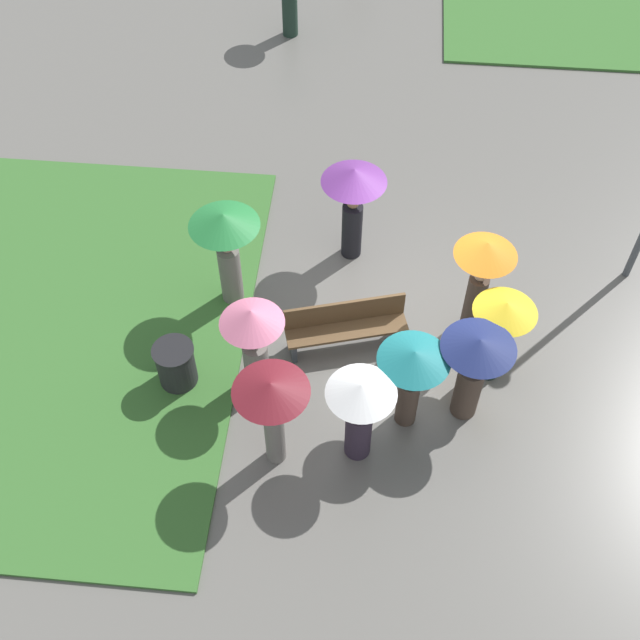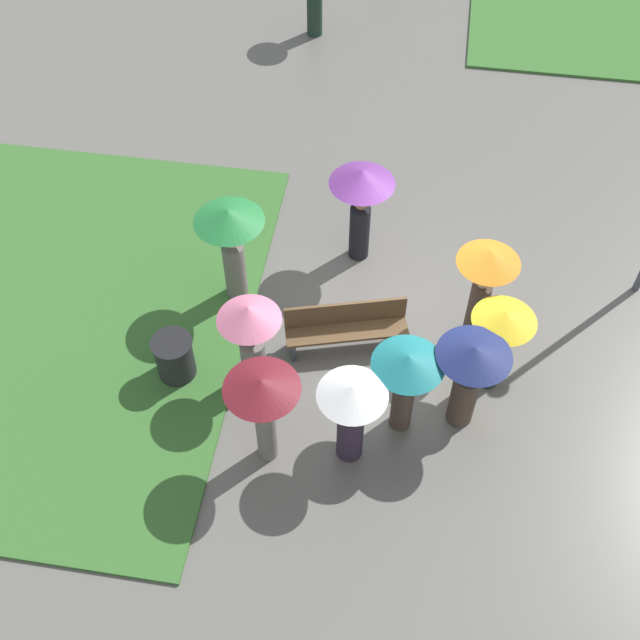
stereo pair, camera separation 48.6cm
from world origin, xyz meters
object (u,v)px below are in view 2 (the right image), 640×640
trash_bin (175,358)px  crowd_person_white (351,411)px  park_bench (346,326)px  crowd_person_pink (251,333)px  crowd_person_teal (406,376)px  crowd_person_navy (470,373)px  crowd_person_orange (485,276)px  crowd_person_green (231,237)px  crowd_person_yellow (500,334)px  crowd_person_purple (361,195)px  crowd_person_maroon (263,401)px

trash_bin → crowd_person_white: 3.12m
park_bench → crowd_person_pink: bearing=-159.8°
crowd_person_pink → crowd_person_teal: crowd_person_pink is taller
crowd_person_navy → crowd_person_teal: crowd_person_navy is taller
trash_bin → crowd_person_white: size_ratio=0.49×
crowd_person_orange → crowd_person_green: bearing=125.8°
crowd_person_navy → crowd_person_teal: size_ratio=1.04×
crowd_person_pink → crowd_person_yellow: size_ratio=1.05×
crowd_person_navy → crowd_person_white: bearing=146.4°
crowd_person_green → crowd_person_pink: bearing=72.5°
trash_bin → crowd_person_pink: bearing=2.5°
crowd_person_purple → crowd_person_maroon: 4.30m
trash_bin → crowd_person_orange: crowd_person_orange is taller
crowd_person_maroon → crowd_person_green: size_ratio=0.96×
park_bench → trash_bin: (-2.56, -1.01, -0.06)m
crowd_person_pink → trash_bin: bearing=-142.1°
crowd_person_green → crowd_person_yellow: 4.45m
crowd_person_green → crowd_person_orange: bearing=138.2°
crowd_person_pink → crowd_person_white: crowd_person_pink is taller
crowd_person_teal → crowd_person_green: (-2.99, 2.12, 0.18)m
park_bench → crowd_person_white: bearing=-96.8°
park_bench → crowd_person_teal: (1.02, -1.36, 0.76)m
crowd_person_white → crowd_person_teal: size_ratio=1.00×
crowd_person_yellow → park_bench: bearing=-65.7°
trash_bin → crowd_person_purple: 4.07m
park_bench → crowd_person_maroon: crowd_person_maroon is taller
crowd_person_yellow → crowd_person_white: bearing=-17.6°
crowd_person_navy → crowd_person_maroon: 2.97m
crowd_person_navy → crowd_person_yellow: (0.41, 0.73, 0.07)m
crowd_person_white → crowd_person_maroon: (-1.18, -0.21, 0.29)m
crowd_person_pink → crowd_person_teal: 2.36m
park_bench → crowd_person_yellow: 2.47m
crowd_person_pink → crowd_person_orange: (3.35, 1.51, 0.16)m
crowd_person_maroon → crowd_person_purple: bearing=-82.5°
park_bench → crowd_person_orange: (2.04, 0.56, 0.93)m
crowd_person_white → crowd_person_maroon: bearing=-21.6°
crowd_person_white → crowd_person_green: size_ratio=0.86×
crowd_person_teal → crowd_person_orange: size_ratio=0.87×
crowd_person_purple → crowd_person_green: (-1.93, -1.27, 0.00)m
crowd_person_green → crowd_person_yellow: size_ratio=1.14×
trash_bin → crowd_person_teal: (3.57, -0.35, 0.82)m
crowd_person_pink → crowd_person_navy: crowd_person_pink is taller
crowd_person_white → crowd_person_purple: (-0.37, 4.01, 0.30)m
park_bench → crowd_person_orange: crowd_person_orange is taller
park_bench → crowd_person_pink: (-1.30, -0.95, 0.77)m
crowd_person_white → crowd_person_yellow: (1.99, 1.58, 0.12)m
park_bench → crowd_person_green: 2.32m
trash_bin → crowd_person_pink: 1.50m
crowd_person_purple → crowd_person_maroon: bearing=-124.1°
trash_bin → crowd_person_teal: 3.68m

